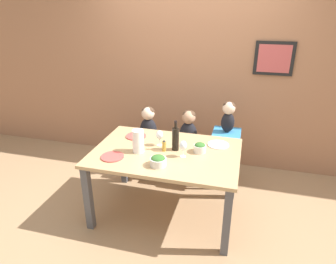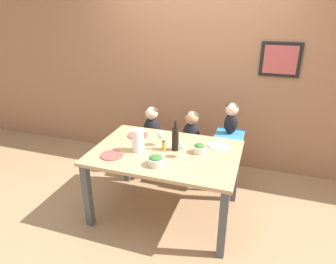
{
  "view_description": "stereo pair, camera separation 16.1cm",
  "coord_description": "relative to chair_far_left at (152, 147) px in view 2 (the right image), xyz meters",
  "views": [
    {
      "loc": [
        0.72,
        -2.61,
        2.13
      ],
      "look_at": [
        0.0,
        0.08,
        0.93
      ],
      "focal_mm": 32.0,
      "sensor_mm": 36.0,
      "label": 1
    },
    {
      "loc": [
        0.88,
        -2.56,
        2.13
      ],
      "look_at": [
        0.0,
        0.08,
        0.93
      ],
      "focal_mm": 32.0,
      "sensor_mm": 36.0,
      "label": 2
    }
  ],
  "objects": [
    {
      "name": "chair_far_center",
      "position": [
        0.52,
        0.0,
        0.0
      ],
      "size": [
        0.39,
        0.4,
        0.44
      ],
      "color": "silver",
      "rests_on": "ground_plane"
    },
    {
      "name": "chair_right_highchair",
      "position": [
        0.99,
        0.0,
        0.18
      ],
      "size": [
        0.33,
        0.34,
        0.71
      ],
      "color": "silver",
      "rests_on": "ground_plane"
    },
    {
      "name": "paper_towel_roll",
      "position": [
        0.17,
        -0.82,
        0.49
      ],
      "size": [
        0.11,
        0.11,
        0.24
      ],
      "color": "white",
      "rests_on": "dining_table"
    },
    {
      "name": "wine_glass_far",
      "position": [
        0.34,
        -0.63,
        0.49
      ],
      "size": [
        0.08,
        0.08,
        0.17
      ],
      "color": "white",
      "rests_on": "dining_table"
    },
    {
      "name": "dinner_plate_front_left",
      "position": [
        -0.03,
        -1.0,
        0.38
      ],
      "size": [
        0.23,
        0.23,
        0.01
      ],
      "color": "#D14C47",
      "rests_on": "dining_table"
    },
    {
      "name": "wine_bottle",
      "position": [
        0.52,
        -0.68,
        0.5
      ],
      "size": [
        0.07,
        0.07,
        0.32
      ],
      "color": "black",
      "rests_on": "dining_table"
    },
    {
      "name": "ground_plane",
      "position": [
        0.44,
        -0.74,
        -0.37
      ],
      "size": [
        14.0,
        14.0,
        0.0
      ],
      "primitive_type": "plane",
      "color": "#9E7A56"
    },
    {
      "name": "salad_bowl_large",
      "position": [
        0.45,
        -1.04,
        0.42
      ],
      "size": [
        0.15,
        0.15,
        0.1
      ],
      "color": "silver",
      "rests_on": "dining_table"
    },
    {
      "name": "wine_glass_near",
      "position": [
        0.63,
        -0.81,
        0.49
      ],
      "size": [
        0.08,
        0.08,
        0.17
      ],
      "color": "white",
      "rests_on": "dining_table"
    },
    {
      "name": "person_child_center",
      "position": [
        0.52,
        0.0,
        0.33
      ],
      "size": [
        0.22,
        0.18,
        0.49
      ],
      "color": "black",
      "rests_on": "chair_far_center"
    },
    {
      "name": "person_child_left",
      "position": [
        -0.0,
        0.0,
        0.33
      ],
      "size": [
        0.22,
        0.18,
        0.49
      ],
      "color": "black",
      "rests_on": "chair_far_left"
    },
    {
      "name": "chair_far_left",
      "position": [
        0.0,
        0.0,
        0.0
      ],
      "size": [
        0.39,
        0.4,
        0.44
      ],
      "color": "silver",
      "rests_on": "ground_plane"
    },
    {
      "name": "salad_bowl_small",
      "position": [
        0.77,
        -0.67,
        0.42
      ],
      "size": [
        0.13,
        0.13,
        0.1
      ],
      "color": "silver",
      "rests_on": "dining_table"
    },
    {
      "name": "condiment_bottle_hot_sauce",
      "position": [
        0.42,
        -0.74,
        0.43
      ],
      "size": [
        0.04,
        0.04,
        0.12
      ],
      "color": "#BC8E33",
      "rests_on": "dining_table"
    },
    {
      "name": "dinner_plate_back_right",
      "position": [
        0.94,
        -0.46,
        0.38
      ],
      "size": [
        0.23,
        0.23,
        0.01
      ],
      "color": "silver",
      "rests_on": "dining_table"
    },
    {
      "name": "dining_table",
      "position": [
        0.44,
        -0.74,
        0.28
      ],
      "size": [
        1.47,
        1.01,
        0.75
      ],
      "color": "tan",
      "rests_on": "ground_plane"
    },
    {
      "name": "dinner_plate_back_left",
      "position": [
        0.02,
        -0.48,
        0.38
      ],
      "size": [
        0.23,
        0.23,
        0.01
      ],
      "color": "#D14C47",
      "rests_on": "dining_table"
    },
    {
      "name": "wall_back",
      "position": [
        0.44,
        0.57,
        0.98
      ],
      "size": [
        10.0,
        0.09,
        2.7
      ],
      "color": "#9E6B4C",
      "rests_on": "ground_plane"
    },
    {
      "name": "person_baby_right",
      "position": [
        0.99,
        0.0,
        0.56
      ],
      "size": [
        0.16,
        0.15,
        0.37
      ],
      "color": "black",
      "rests_on": "chair_right_highchair"
    }
  ]
}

